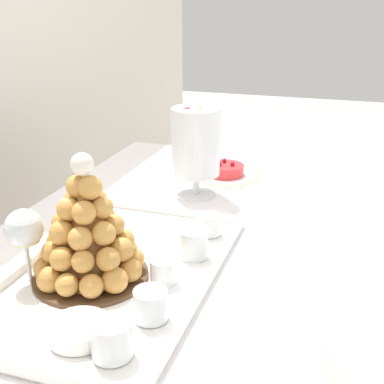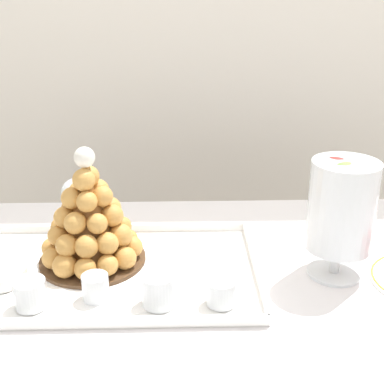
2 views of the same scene
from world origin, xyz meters
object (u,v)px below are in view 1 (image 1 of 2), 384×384
dessert_cup_centre (163,272)px  wine_glass (24,231)px  serving_tray (118,274)px  croquembouche (88,235)px  dessert_cup_mid_right (193,244)px  dessert_cup_right (209,225)px  dessert_cup_left (112,340)px  creme_brulee_ramekin (79,329)px  macaron_goblet (196,143)px  fruit_tart_plate (225,172)px  dessert_cup_mid_left (151,306)px

dessert_cup_centre → wine_glass: (-0.07, 0.24, 0.08)m
serving_tray → croquembouche: size_ratio=2.46×
dessert_cup_centre → dessert_cup_mid_right: (0.12, -0.02, 0.01)m
serving_tray → croquembouche: bearing=128.3°
dessert_cup_right → dessert_cup_left: bearing=177.5°
dessert_cup_left → dessert_cup_right: dessert_cup_left is taller
creme_brulee_ramekin → macaron_goblet: (0.66, 0.02, 0.13)m
dessert_cup_mid_right → fruit_tart_plate: dessert_cup_mid_right is taller
dessert_cup_mid_left → macaron_goblet: size_ratio=0.23×
dessert_cup_mid_left → fruit_tart_plate: size_ratio=0.26×
serving_tray → wine_glass: wine_glass is taller
dessert_cup_left → dessert_cup_mid_left: 0.11m
dessert_cup_mid_right → macaron_goblet: bearing=17.0°
dessert_cup_mid_left → wine_glass: 0.28m
dessert_cup_right → fruit_tart_plate: (0.41, 0.07, -0.02)m
dessert_cup_mid_left → creme_brulee_ramekin: (-0.08, 0.09, -0.01)m
dessert_cup_mid_left → dessert_cup_left: bearing=169.6°
dessert_cup_mid_left → dessert_cup_right: size_ratio=1.08×
dessert_cup_mid_right → wine_glass: wine_glass is taller
dessert_cup_mid_left → croquembouche: bearing=61.6°
dessert_cup_right → croquembouche: bearing=148.0°
dessert_cup_right → creme_brulee_ramekin: 0.43m
dessert_cup_centre → wine_glass: 0.27m
serving_tray → macaron_goblet: bearing=-1.4°
dessert_cup_mid_right → fruit_tart_plate: bearing=7.6°
dessert_cup_left → dessert_cup_mid_right: bearing=-3.3°
croquembouche → dessert_cup_centre: 0.16m
croquembouche → wine_glass: bearing=112.2°
croquembouche → dessert_cup_mid_left: 0.19m
serving_tray → dessert_cup_right: bearing=-28.0°
dessert_cup_centre → dessert_cup_mid_right: 0.12m
dessert_cup_left → dessert_cup_centre: dessert_cup_left is taller
dessert_cup_centre → fruit_tart_plate: 0.64m
dessert_cup_mid_right → wine_glass: 0.33m
creme_brulee_ramekin → dessert_cup_centre: bearing=-19.0°
croquembouche → dessert_cup_left: (-0.19, -0.14, -0.06)m
fruit_tart_plate → dessert_cup_centre: bearing=-175.7°
dessert_cup_mid_right → creme_brulee_ramekin: size_ratio=0.61×
dessert_cup_mid_left → fruit_tart_plate: bearing=5.3°
dessert_cup_mid_right → dessert_cup_centre: bearing=169.7°
croquembouche → creme_brulee_ramekin: bearing=-157.1°
dessert_cup_left → dessert_cup_mid_right: (0.33, -0.02, 0.00)m
dessert_cup_left → dessert_cup_centre: bearing=0.5°
serving_tray → croquembouche: (-0.03, 0.04, 0.09)m
creme_brulee_ramekin → serving_tray: bearing=8.7°
dessert_cup_mid_left → macaron_goblet: macaron_goblet is taller
creme_brulee_ramekin → fruit_tart_plate: (0.84, -0.02, -0.01)m
macaron_goblet → dessert_cup_centre: bearing=-169.5°
dessert_cup_mid_left → dessert_cup_mid_right: bearing=0.0°
croquembouche → fruit_tart_plate: bearing=-7.6°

